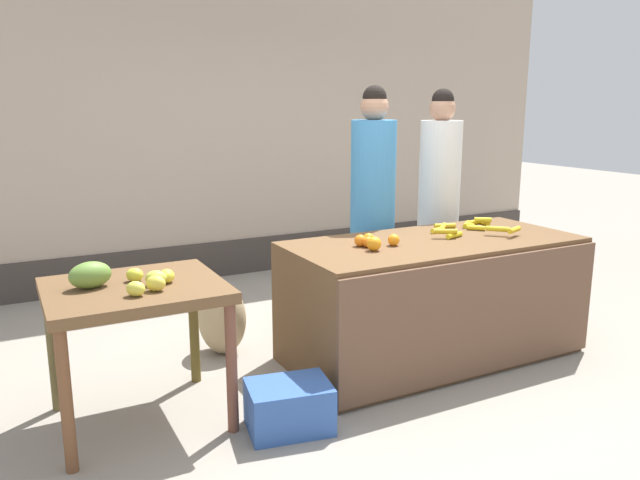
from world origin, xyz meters
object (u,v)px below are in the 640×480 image
object	(u,v)px
vendor_woman_blue_shirt	(373,209)
produce_crate	(289,407)
vendor_woman_white_shirt	(439,201)
produce_sack	(222,318)

from	to	relation	value
vendor_woman_blue_shirt	produce_crate	size ratio (longest dim) A/B	4.21
vendor_woman_white_shirt	vendor_woman_blue_shirt	bearing A→B (deg)	-172.13
vendor_woman_blue_shirt	produce_sack	world-z (taller)	vendor_woman_blue_shirt
vendor_woman_white_shirt	produce_crate	xyz separation A→B (m)	(-1.96, -1.26, -0.80)
produce_sack	produce_crate	bearing A→B (deg)	-91.34
produce_crate	produce_sack	distance (m)	1.18
produce_crate	vendor_woman_white_shirt	bearing A→B (deg)	32.81
vendor_woman_blue_shirt	vendor_woman_white_shirt	xyz separation A→B (m)	(0.71, 0.10, -0.01)
vendor_woman_blue_shirt	produce_sack	xyz separation A→B (m)	(-1.22, 0.01, -0.68)
vendor_woman_blue_shirt	produce_crate	world-z (taller)	vendor_woman_blue_shirt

